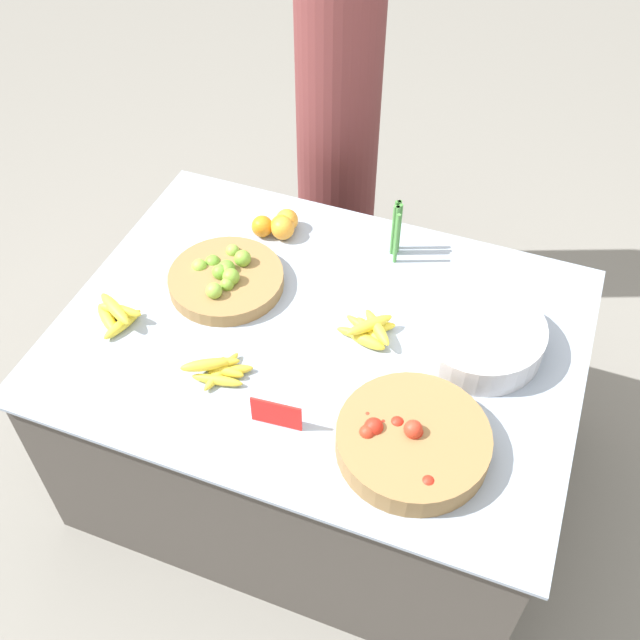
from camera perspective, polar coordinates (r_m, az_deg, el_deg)
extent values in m
plane|color=gray|center=(2.71, 0.00, -10.74)|extent=(12.00, 12.00, 0.00)
cube|color=#4C4742|center=(2.43, 0.00, -6.47)|extent=(1.42, 1.06, 0.68)
cube|color=#99A8BC|center=(2.16, 0.00, -1.01)|extent=(1.48, 1.11, 0.01)
cylinder|color=olive|center=(2.29, -7.16, 3.05)|extent=(0.35, 0.35, 0.05)
sphere|color=#7AB238|center=(2.28, -8.15, 2.76)|extent=(0.04, 0.04, 0.04)
sphere|color=#6BA333|center=(2.26, -7.63, 3.63)|extent=(0.05, 0.05, 0.05)
sphere|color=#89BC42|center=(2.26, -7.23, 3.70)|extent=(0.04, 0.04, 0.04)
sphere|color=#89BC42|center=(2.34, -6.67, 5.24)|extent=(0.04, 0.04, 0.04)
sphere|color=#7AB238|center=(2.24, -6.79, 3.29)|extent=(0.05, 0.05, 0.05)
sphere|color=#89BC42|center=(2.31, -9.17, 4.05)|extent=(0.05, 0.05, 0.05)
sphere|color=#7AB238|center=(2.23, -7.09, 2.72)|extent=(0.04, 0.04, 0.04)
sphere|color=#7AB238|center=(2.29, -5.92, 4.69)|extent=(0.05, 0.05, 0.05)
sphere|color=#6BA333|center=(2.28, -7.13, 3.91)|extent=(0.05, 0.05, 0.05)
sphere|color=#6BA333|center=(2.33, -8.17, 4.35)|extent=(0.05, 0.05, 0.05)
sphere|color=#89BC42|center=(2.20, -8.07, 2.21)|extent=(0.05, 0.05, 0.05)
cylinder|color=olive|center=(1.90, 7.08, -9.14)|extent=(0.39, 0.39, 0.07)
sphere|color=red|center=(1.86, 7.79, -11.10)|extent=(0.04, 0.04, 0.04)
sphere|color=red|center=(1.90, 5.89, -7.87)|extent=(0.04, 0.04, 0.04)
sphere|color=red|center=(1.87, 4.11, -8.15)|extent=(0.05, 0.05, 0.05)
sphere|color=red|center=(1.90, 4.81, -8.07)|extent=(0.05, 0.05, 0.05)
sphere|color=red|center=(1.91, 3.62, -7.43)|extent=(0.04, 0.04, 0.04)
sphere|color=red|center=(1.88, 7.14, -8.53)|extent=(0.05, 0.05, 0.05)
sphere|color=red|center=(1.86, 7.11, -8.25)|extent=(0.05, 0.05, 0.05)
sphere|color=red|center=(1.86, 3.61, -8.56)|extent=(0.04, 0.04, 0.04)
sphere|color=red|center=(1.88, 7.23, -9.31)|extent=(0.04, 0.04, 0.04)
sphere|color=red|center=(1.81, 8.21, -12.21)|extent=(0.04, 0.04, 0.04)
sphere|color=orange|center=(2.43, -2.86, 7.02)|extent=(0.08, 0.08, 0.08)
sphere|color=orange|center=(2.44, -2.94, 7.14)|extent=(0.08, 0.08, 0.08)
sphere|color=orange|center=(2.45, -4.43, 7.14)|extent=(0.07, 0.07, 0.07)
sphere|color=orange|center=(2.46, -2.54, 7.61)|extent=(0.07, 0.07, 0.07)
cylinder|color=silver|center=(2.13, 11.99, -1.14)|extent=(0.36, 0.36, 0.09)
cube|color=red|center=(1.92, -3.35, -7.17)|extent=(0.14, 0.02, 0.09)
cylinder|color=#428438|center=(2.34, 5.80, 6.77)|extent=(0.01, 0.01, 0.19)
cylinder|color=#4C8E42|center=(2.36, 5.89, 7.19)|extent=(0.01, 0.01, 0.19)
cylinder|color=#4C8E42|center=(2.34, 5.82, 6.75)|extent=(0.01, 0.01, 0.19)
cylinder|color=#428438|center=(2.36, 5.96, 7.20)|extent=(0.01, 0.01, 0.19)
cylinder|color=#4C8E42|center=(2.34, 5.61, 6.82)|extent=(0.01, 0.01, 0.19)
cylinder|color=#4C8E42|center=(2.31, 5.86, 6.18)|extent=(0.01, 0.01, 0.19)
cylinder|color=#428438|center=(2.35, 6.04, 6.92)|extent=(0.01, 0.01, 0.19)
cylinder|color=#4C8E42|center=(2.34, 5.86, 6.78)|extent=(0.01, 0.01, 0.19)
cylinder|color=#428438|center=(2.36, 5.73, 7.17)|extent=(0.01, 0.01, 0.19)
ellipsoid|color=yellow|center=(2.25, -15.88, 0.10)|extent=(0.13, 0.11, 0.04)
ellipsoid|color=yellow|center=(2.26, -15.07, 0.47)|extent=(0.12, 0.09, 0.03)
ellipsoid|color=yellow|center=(2.23, -14.82, -0.31)|extent=(0.07, 0.14, 0.03)
ellipsoid|color=yellow|center=(2.23, -15.36, 0.84)|extent=(0.15, 0.11, 0.04)
ellipsoid|color=yellow|center=(2.23, -15.00, 0.74)|extent=(0.14, 0.04, 0.03)
ellipsoid|color=yellow|center=(2.06, -6.82, -3.83)|extent=(0.12, 0.09, 0.03)
ellipsoid|color=yellow|center=(2.06, -7.59, -3.76)|extent=(0.14, 0.04, 0.03)
ellipsoid|color=yellow|center=(2.06, -7.90, -3.97)|extent=(0.04, 0.12, 0.03)
ellipsoid|color=yellow|center=(2.04, -7.84, -4.56)|extent=(0.14, 0.05, 0.03)
ellipsoid|color=yellow|center=(2.06, -7.53, -3.91)|extent=(0.06, 0.16, 0.03)
ellipsoid|color=yellow|center=(2.05, -7.97, -3.25)|extent=(0.13, 0.08, 0.03)
ellipsoid|color=yellow|center=(2.04, -8.79, -3.40)|extent=(0.13, 0.10, 0.03)
ellipsoid|color=yellow|center=(2.14, 3.82, -0.87)|extent=(0.12, 0.10, 0.03)
ellipsoid|color=yellow|center=(2.15, 3.57, -0.72)|extent=(0.15, 0.09, 0.03)
ellipsoid|color=yellow|center=(2.11, 3.65, -1.58)|extent=(0.11, 0.05, 0.03)
ellipsoid|color=yellow|center=(2.15, 4.06, -0.64)|extent=(0.13, 0.10, 0.03)
ellipsoid|color=yellow|center=(2.13, 2.90, -1.13)|extent=(0.13, 0.03, 0.03)
ellipsoid|color=yellow|center=(2.12, 4.38, -0.55)|extent=(0.12, 0.13, 0.03)
ellipsoid|color=yellow|center=(2.12, 3.80, -0.38)|extent=(0.12, 0.13, 0.03)
cylinder|color=brown|center=(2.85, 1.37, 14.28)|extent=(0.31, 0.31, 1.50)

